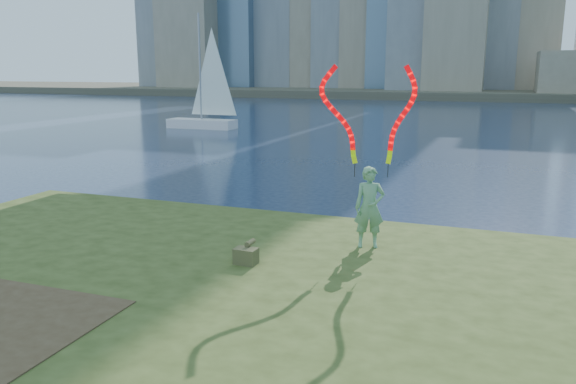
% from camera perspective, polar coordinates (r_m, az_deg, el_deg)
% --- Properties ---
extents(ground, '(320.00, 320.00, 0.00)m').
position_cam_1_polar(ground, '(10.93, -7.07, -11.99)').
color(ground, '#1B2844').
rests_on(ground, ground).
extents(grassy_knoll, '(20.00, 18.00, 0.80)m').
position_cam_1_polar(grassy_knoll, '(9.02, -14.02, -15.44)').
color(grassy_knoll, '#344217').
rests_on(grassy_knoll, ground).
extents(far_shore, '(320.00, 40.00, 1.20)m').
position_cam_1_polar(far_shore, '(104.00, 17.84, 9.64)').
color(far_shore, '#504A3A').
rests_on(far_shore, ground).
extents(woman_with_ribbons, '(2.00, 0.72, 4.09)m').
position_cam_1_polar(woman_with_ribbons, '(11.80, 8.38, 1.02)').
color(woman_with_ribbons, '#1F762E').
rests_on(woman_with_ribbons, grassy_knoll).
extents(canvas_bag, '(0.45, 0.51, 0.42)m').
position_cam_1_polar(canvas_bag, '(10.95, -4.27, -6.41)').
color(canvas_bag, brown).
rests_on(canvas_bag, grassy_knoll).
extents(sailboat, '(5.71, 1.79, 8.66)m').
position_cam_1_polar(sailboat, '(44.12, -8.46, 8.33)').
color(sailboat, white).
rests_on(sailboat, ground).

